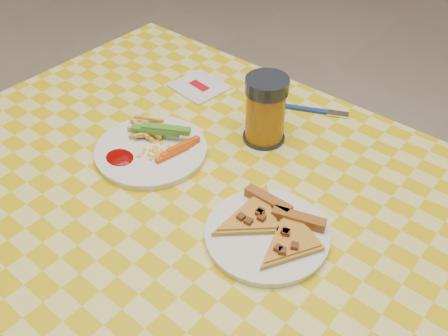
# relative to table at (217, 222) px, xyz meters

# --- Properties ---
(table) EXTENTS (1.28, 0.88, 0.76)m
(table) POSITION_rel_table_xyz_m (0.00, 0.00, 0.00)
(table) COLOR white
(table) RESTS_ON ground
(plate_left) EXTENTS (0.28, 0.28, 0.01)m
(plate_left) POSITION_rel_table_xyz_m (-0.19, 0.01, 0.08)
(plate_left) COLOR white
(plate_left) RESTS_ON table
(plate_right) EXTENTS (0.23, 0.23, 0.01)m
(plate_right) POSITION_rel_table_xyz_m (0.14, -0.02, 0.08)
(plate_right) COLOR white
(plate_right) RESTS_ON table
(fries_veggies) EXTENTS (0.19, 0.17, 0.04)m
(fries_veggies) POSITION_rel_table_xyz_m (-0.19, 0.02, 0.10)
(fries_veggies) COLOR #EFBB4C
(fries_veggies) RESTS_ON plate_left
(pizza_slices) EXTENTS (0.22, 0.21, 0.02)m
(pizza_slices) POSITION_rel_table_xyz_m (0.14, -0.01, 0.09)
(pizza_slices) COLOR gold
(pizza_slices) RESTS_ON plate_right
(drink_glass) EXTENTS (0.09, 0.09, 0.15)m
(drink_glass) POSITION_rel_table_xyz_m (-0.04, 0.20, 0.15)
(drink_glass) COLOR black
(drink_glass) RESTS_ON table
(napkin) EXTENTS (0.13, 0.12, 0.01)m
(napkin) POSITION_rel_table_xyz_m (-0.28, 0.26, 0.08)
(napkin) COLOR silver
(napkin) RESTS_ON table
(fork) EXTENTS (0.15, 0.08, 0.01)m
(fork) POSITION_rel_table_xyz_m (-0.00, 0.36, 0.08)
(fork) COLOR navy
(fork) RESTS_ON table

